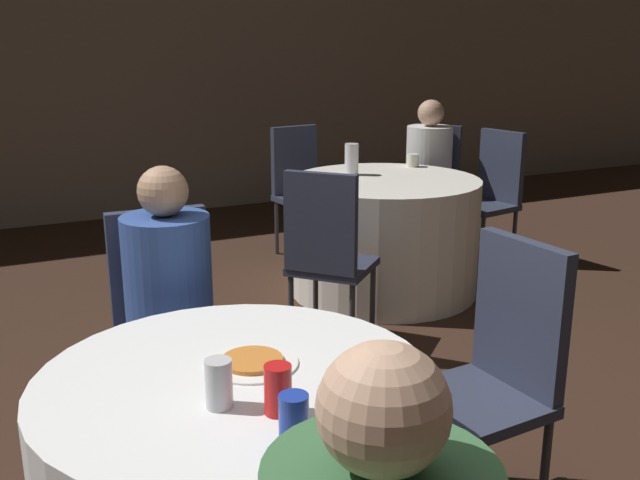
{
  "coord_description": "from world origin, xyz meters",
  "views": [
    {
      "loc": [
        -0.54,
        -1.58,
        1.6
      ],
      "look_at": [
        0.61,
        0.82,
        0.85
      ],
      "focal_mm": 40.0,
      "sensor_mm": 36.0,
      "label": 1
    }
  ],
  "objects_px": {
    "chair_near_east": "(500,359)",
    "chair_far_northeast": "(432,178)",
    "table_far": "(384,235)",
    "soda_can_red": "(278,389)",
    "person_blue_shirt": "(175,326)",
    "person_white_shirt": "(425,179)",
    "chair_far_east": "(492,187)",
    "bottle_far": "(352,159)",
    "soda_can_blue": "(292,421)",
    "chair_far_southwest": "(326,247)",
    "chair_near_north": "(166,314)",
    "chair_far_north": "(300,180)",
    "pizza_plate_near": "(252,362)",
    "soda_can_silver": "(219,384)"
  },
  "relations": [
    {
      "from": "table_far",
      "to": "soda_can_red",
      "type": "distance_m",
      "value": 3.02
    },
    {
      "from": "soda_can_blue",
      "to": "bottle_far",
      "type": "relative_size",
      "value": 0.6
    },
    {
      "from": "person_blue_shirt",
      "to": "chair_far_east",
      "type": "bearing_deg",
      "value": -147.18
    },
    {
      "from": "person_blue_shirt",
      "to": "bottle_far",
      "type": "relative_size",
      "value": 5.75
    },
    {
      "from": "chair_far_north",
      "to": "soda_can_blue",
      "type": "xyz_separation_m",
      "value": [
        -1.62,
        -3.6,
        0.23
      ]
    },
    {
      "from": "chair_far_southwest",
      "to": "pizza_plate_near",
      "type": "xyz_separation_m",
      "value": [
        -0.95,
        -1.47,
        0.18
      ]
    },
    {
      "from": "person_white_shirt",
      "to": "soda_can_silver",
      "type": "height_order",
      "value": "person_white_shirt"
    },
    {
      "from": "chair_far_east",
      "to": "soda_can_silver",
      "type": "bearing_deg",
      "value": 121.23
    },
    {
      "from": "table_far",
      "to": "chair_far_east",
      "type": "relative_size",
      "value": 1.25
    },
    {
      "from": "person_blue_shirt",
      "to": "pizza_plate_near",
      "type": "xyz_separation_m",
      "value": [
        0.03,
        -0.73,
        0.17
      ]
    },
    {
      "from": "table_far",
      "to": "chair_near_north",
      "type": "bearing_deg",
      "value": -143.89
    },
    {
      "from": "chair_near_north",
      "to": "chair_far_north",
      "type": "bearing_deg",
      "value": -122.5
    },
    {
      "from": "person_blue_shirt",
      "to": "pizza_plate_near",
      "type": "distance_m",
      "value": 0.75
    },
    {
      "from": "chair_near_north",
      "to": "person_blue_shirt",
      "type": "relative_size",
      "value": 0.83
    },
    {
      "from": "soda_can_blue",
      "to": "bottle_far",
      "type": "distance_m",
      "value": 3.25
    },
    {
      "from": "chair_far_north",
      "to": "soda_can_blue",
      "type": "relative_size",
      "value": 7.97
    },
    {
      "from": "person_blue_shirt",
      "to": "person_white_shirt",
      "type": "relative_size",
      "value": 0.99
    },
    {
      "from": "chair_far_southwest",
      "to": "soda_can_blue",
      "type": "bearing_deg",
      "value": -70.49
    },
    {
      "from": "chair_near_north",
      "to": "chair_far_northeast",
      "type": "relative_size",
      "value": 1.0
    },
    {
      "from": "chair_far_east",
      "to": "bottle_far",
      "type": "bearing_deg",
      "value": 77.79
    },
    {
      "from": "table_far",
      "to": "chair_near_east",
      "type": "bearing_deg",
      "value": -111.03
    },
    {
      "from": "chair_near_east",
      "to": "chair_far_northeast",
      "type": "distance_m",
      "value": 3.22
    },
    {
      "from": "chair_near_north",
      "to": "chair_far_east",
      "type": "relative_size",
      "value": 1.0
    },
    {
      "from": "chair_far_east",
      "to": "chair_far_northeast",
      "type": "bearing_deg",
      "value": 14.28
    },
    {
      "from": "table_far",
      "to": "pizza_plate_near",
      "type": "relative_size",
      "value": 4.82
    },
    {
      "from": "person_white_shirt",
      "to": "soda_can_red",
      "type": "height_order",
      "value": "person_white_shirt"
    },
    {
      "from": "chair_far_southwest",
      "to": "chair_far_northeast",
      "type": "distance_m",
      "value": 2.05
    },
    {
      "from": "chair_far_southwest",
      "to": "table_far",
      "type": "bearing_deg",
      "value": 90.0
    },
    {
      "from": "chair_far_northeast",
      "to": "person_white_shirt",
      "type": "bearing_deg",
      "value": 90.0
    },
    {
      "from": "chair_far_east",
      "to": "soda_can_blue",
      "type": "distance_m",
      "value": 3.93
    },
    {
      "from": "person_white_shirt",
      "to": "bottle_far",
      "type": "xyz_separation_m",
      "value": [
        -0.8,
        -0.32,
        0.25
      ]
    },
    {
      "from": "table_far",
      "to": "bottle_far",
      "type": "xyz_separation_m",
      "value": [
        -0.13,
        0.22,
        0.47
      ]
    },
    {
      "from": "pizza_plate_near",
      "to": "soda_can_blue",
      "type": "xyz_separation_m",
      "value": [
        -0.06,
        -0.42,
        0.05
      ]
    },
    {
      "from": "chair_far_north",
      "to": "bottle_far",
      "type": "xyz_separation_m",
      "value": [
        0.02,
        -0.8,
        0.27
      ]
    },
    {
      "from": "chair_far_east",
      "to": "bottle_far",
      "type": "height_order",
      "value": "chair_far_east"
    },
    {
      "from": "table_far",
      "to": "chair_far_east",
      "type": "xyz_separation_m",
      "value": [
        1.01,
        0.18,
        0.2
      ]
    },
    {
      "from": "chair_far_north",
      "to": "pizza_plate_near",
      "type": "xyz_separation_m",
      "value": [
        -1.56,
        -3.18,
        0.18
      ]
    },
    {
      "from": "chair_far_northeast",
      "to": "bottle_far",
      "type": "xyz_separation_m",
      "value": [
        -0.93,
        -0.42,
        0.27
      ]
    },
    {
      "from": "chair_near_east",
      "to": "pizza_plate_near",
      "type": "xyz_separation_m",
      "value": [
        -0.88,
        -0.02,
        0.18
      ]
    },
    {
      "from": "chair_near_east",
      "to": "soda_can_red",
      "type": "height_order",
      "value": "chair_near_east"
    },
    {
      "from": "person_white_shirt",
      "to": "soda_can_silver",
      "type": "bearing_deg",
      "value": 100.04
    },
    {
      "from": "person_blue_shirt",
      "to": "table_far",
      "type": "bearing_deg",
      "value": -138.11
    },
    {
      "from": "chair_far_northeast",
      "to": "bottle_far",
      "type": "relative_size",
      "value": 4.78
    },
    {
      "from": "chair_far_southwest",
      "to": "chair_far_northeast",
      "type": "relative_size",
      "value": 1.0
    },
    {
      "from": "chair_far_southwest",
      "to": "person_white_shirt",
      "type": "bearing_deg",
      "value": 88.34
    },
    {
      "from": "chair_near_north",
      "to": "chair_far_north",
      "type": "height_order",
      "value": "same"
    },
    {
      "from": "table_far",
      "to": "chair_far_southwest",
      "type": "bearing_deg",
      "value": -137.56
    },
    {
      "from": "chair_near_north",
      "to": "soda_can_silver",
      "type": "xyz_separation_m",
      "value": [
        -0.12,
        -1.09,
        0.23
      ]
    },
    {
      "from": "chair_near_east",
      "to": "person_blue_shirt",
      "type": "xyz_separation_m",
      "value": [
        -0.91,
        0.71,
        0.02
      ]
    },
    {
      "from": "chair_far_east",
      "to": "pizza_plate_near",
      "type": "distance_m",
      "value": 3.59
    }
  ]
}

